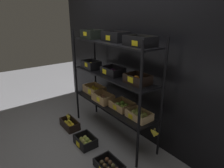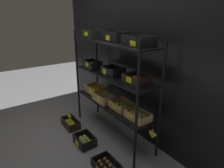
{
  "view_description": "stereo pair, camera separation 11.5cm",
  "coord_description": "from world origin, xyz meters",
  "px_view_note": "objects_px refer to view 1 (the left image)",
  "views": [
    {
      "loc": [
        2.08,
        -1.58,
        1.78
      ],
      "look_at": [
        0.0,
        0.0,
        0.84
      ],
      "focal_mm": 30.57,
      "sensor_mm": 36.0,
      "label": 1
    },
    {
      "loc": [
        2.14,
        -1.49,
        1.78
      ],
      "look_at": [
        0.0,
        0.0,
        0.84
      ],
      "focal_mm": 30.57,
      "sensor_mm": 36.0,
      "label": 2
    }
  ],
  "objects_px": {
    "crate_ground_kiwi": "(109,166)",
    "crate_ground_pear": "(85,141)",
    "banana_bunch_loose": "(68,117)",
    "display_rack": "(113,76)",
    "crate_ground_lemon": "(70,125)"
  },
  "relations": [
    {
      "from": "crate_ground_pear",
      "to": "crate_ground_lemon",
      "type": "bearing_deg",
      "value": 177.75
    },
    {
      "from": "display_rack",
      "to": "crate_ground_lemon",
      "type": "xyz_separation_m",
      "value": [
        -0.57,
        -0.47,
        -0.91
      ]
    },
    {
      "from": "display_rack",
      "to": "crate_ground_kiwi",
      "type": "xyz_separation_m",
      "value": [
        0.57,
        -0.5,
        -0.92
      ]
    },
    {
      "from": "display_rack",
      "to": "crate_ground_pear",
      "type": "bearing_deg",
      "value": -91.21
    },
    {
      "from": "display_rack",
      "to": "crate_ground_lemon",
      "type": "height_order",
      "value": "display_rack"
    },
    {
      "from": "crate_ground_kiwi",
      "to": "crate_ground_pear",
      "type": "bearing_deg",
      "value": 179.43
    },
    {
      "from": "crate_ground_lemon",
      "to": "banana_bunch_loose",
      "type": "distance_m",
      "value": 0.13
    },
    {
      "from": "crate_ground_lemon",
      "to": "display_rack",
      "type": "bearing_deg",
      "value": 39.23
    },
    {
      "from": "crate_ground_lemon",
      "to": "crate_ground_pear",
      "type": "height_order",
      "value": "crate_ground_pear"
    },
    {
      "from": "crate_ground_pear",
      "to": "crate_ground_kiwi",
      "type": "distance_m",
      "value": 0.58
    },
    {
      "from": "crate_ground_lemon",
      "to": "banana_bunch_loose",
      "type": "xyz_separation_m",
      "value": [
        -0.03,
        -0.0,
        0.13
      ]
    },
    {
      "from": "display_rack",
      "to": "crate_ground_kiwi",
      "type": "relative_size",
      "value": 4.54
    },
    {
      "from": "crate_ground_pear",
      "to": "banana_bunch_loose",
      "type": "distance_m",
      "value": 0.6
    },
    {
      "from": "banana_bunch_loose",
      "to": "crate_ground_lemon",
      "type": "bearing_deg",
      "value": 4.9
    },
    {
      "from": "crate_ground_pear",
      "to": "banana_bunch_loose",
      "type": "relative_size",
      "value": 2.37
    }
  ]
}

